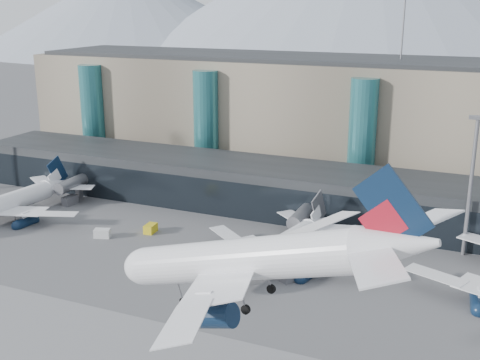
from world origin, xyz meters
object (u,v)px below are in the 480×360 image
hero_jet (269,250)px  veh_f (70,200)px  veh_a (102,233)px  lightmast_mid (471,179)px  veh_c (284,275)px  veh_b (151,228)px  jet_parked_left (15,195)px  veh_h (158,256)px  jet_parked_mid (285,239)px

hero_jet → veh_f: bearing=149.7°
veh_f → veh_a: bearing=-121.6°
lightmast_mid → veh_c: 37.58m
veh_f → veh_b: bearing=-101.8°
jet_parked_left → veh_h: bearing=-96.5°
lightmast_mid → jet_parked_left: lightmast_mid is taller
hero_jet → jet_parked_mid: size_ratio=1.01×
jet_parked_mid → veh_h: size_ratio=8.86×
jet_parked_left → veh_a: jet_parked_left is taller
veh_c → veh_b: bearing=-165.4°
veh_b → veh_c: veh_c is taller
hero_jet → jet_parked_mid: hero_jet is taller
jet_parked_mid → veh_c: bearing=-149.2°
jet_parked_left → veh_c: 64.34m
lightmast_mid → hero_jet: size_ratio=0.72×
veh_c → veh_h: veh_h is taller
hero_jet → veh_a: 68.95m
veh_h → lightmast_mid: bearing=0.8°
jet_parked_left → veh_b: 32.52m
veh_b → veh_c: 33.07m
lightmast_mid → hero_jet: bearing=-103.9°
jet_parked_left → veh_h: size_ratio=9.05×
hero_jet → jet_parked_left: (-75.29, 45.60, -17.87)m
veh_a → veh_h: bearing=-37.8°
lightmast_mid → veh_f: bearing=-176.3°
veh_c → veh_h: size_ratio=0.86×
veh_b → veh_f: (-26.01, 7.70, 0.13)m
lightmast_mid → veh_a: size_ratio=8.35×
jet_parked_left → veh_b: size_ratio=12.05×
veh_h → jet_parked_left: bearing=141.6°
lightmast_mid → veh_h: 56.95m
jet_parked_left → veh_a: 25.46m
lightmast_mid → veh_a: (-65.43, -19.17, -13.56)m
lightmast_mid → jet_parked_left: bearing=-170.2°
jet_parked_mid → veh_f: jet_parked_mid is taller
veh_b → veh_h: size_ratio=0.75×
veh_f → veh_h: veh_h is taller
lightmast_mid → jet_parked_mid: size_ratio=0.73×
jet_parked_mid → veh_a: jet_parked_mid is taller
hero_jet → lightmast_mid: bearing=84.7°
veh_c → veh_f: 60.19m
jet_parked_left → jet_parked_mid: 61.39m
lightmast_mid → veh_a: lightmast_mid is taller
jet_parked_left → veh_b: bearing=-79.6°
veh_h → jet_parked_mid: bearing=-1.8°
hero_jet → veh_f: 91.24m
hero_jet → veh_f: hero_jet is taller
hero_jet → veh_h: size_ratio=8.94×
veh_f → veh_h: (34.61, -19.30, 0.10)m
veh_a → veh_h: (15.89, -5.57, 0.23)m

